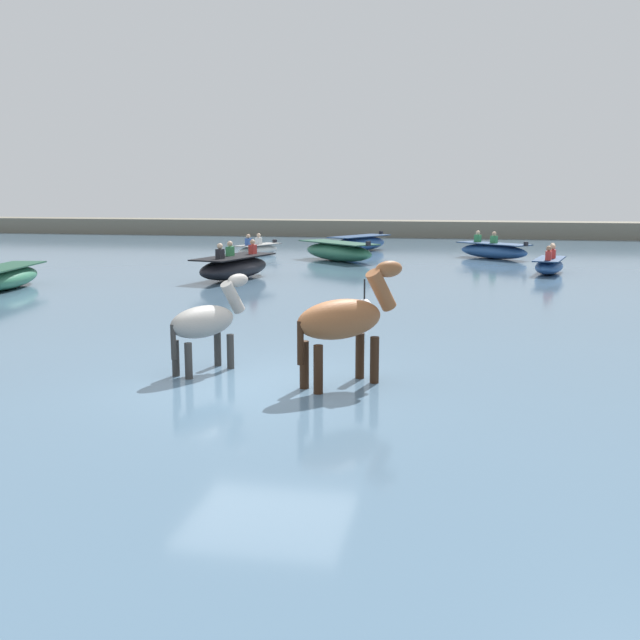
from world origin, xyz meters
name	(u,v)px	position (x,y,z in m)	size (l,w,h in m)	color
ground_plane	(267,401)	(0.00, 0.00, 0.00)	(120.00, 120.00, 0.00)	#756B56
water_surface	(359,298)	(0.00, 10.00, 0.15)	(90.00, 90.00, 0.29)	slate
horse_lead_grey	(206,324)	(-1.11, 0.47, 1.06)	(1.04, 1.57, 1.79)	gray
horse_trailing_chestnut	(345,322)	(1.16, 0.06, 1.23)	(1.57, 1.61, 2.08)	brown
boat_near_port	(360,243)	(-1.98, 24.18, 0.64)	(2.81, 3.75, 0.85)	#28518E
boat_far_offshore	(234,267)	(-4.40, 12.42, 0.67)	(2.09, 3.71, 1.22)	black
boat_mid_outer	(338,252)	(-2.15, 19.14, 0.67)	(3.78, 3.69, 0.90)	#337556
boat_distant_east	(549,265)	(5.71, 15.96, 0.58)	(1.42, 2.67, 1.00)	#28518E
boat_mid_channel	(493,251)	(4.03, 21.38, 0.62)	(3.22, 2.89, 1.12)	#28518E
boat_near_starboard	(6,278)	(-10.18, 8.89, 0.62)	(1.60, 3.54, 0.65)	#337556
boat_distant_west	(258,250)	(-5.98, 20.90, 0.55)	(1.68, 2.76, 0.97)	silver
channel_buoy	(364,306)	(0.61, 6.40, 0.48)	(0.36, 0.36, 0.82)	silver
far_shoreline	(417,231)	(0.00, 35.39, 0.63)	(80.00, 2.40, 1.26)	#706B5B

